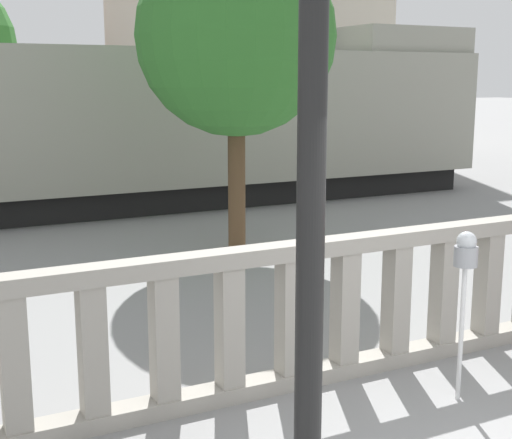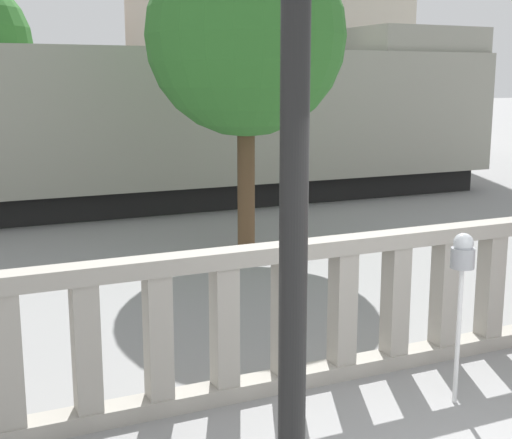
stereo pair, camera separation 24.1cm
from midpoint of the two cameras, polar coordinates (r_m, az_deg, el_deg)
balustrade at (r=6.57m, az=6.08°, el=-6.99°), size 15.66×0.24×1.32m
parking_meter at (r=6.11m, az=15.33°, el=-3.34°), size 0.20×0.20×1.47m
tree_left at (r=11.26m, az=-2.25°, el=14.41°), size 3.09×3.09×4.90m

